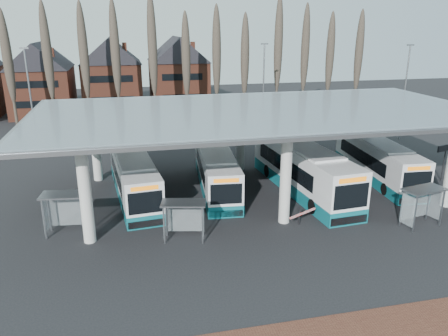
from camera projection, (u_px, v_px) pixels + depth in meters
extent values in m
plane|color=black|center=(298.00, 239.00, 25.82)|extent=(140.00, 140.00, 0.00)
cylinder|color=silver|center=(85.00, 194.00, 24.66)|extent=(0.70, 0.70, 6.00)
cylinder|color=silver|center=(95.00, 144.00, 34.85)|extent=(0.70, 0.70, 6.00)
cylinder|color=silver|center=(286.00, 178.00, 27.20)|extent=(0.70, 0.70, 6.00)
cylinder|color=silver|center=(240.00, 136.00, 37.39)|extent=(0.70, 0.70, 6.00)
cylinder|color=silver|center=(367.00, 129.00, 39.92)|extent=(0.70, 0.70, 6.00)
cube|color=gray|center=(261.00, 110.00, 31.28)|extent=(32.00, 16.00, 0.12)
cube|color=silver|center=(261.00, 109.00, 31.25)|extent=(31.50, 15.50, 0.04)
cone|color=#473D33|center=(9.00, 70.00, 49.48)|extent=(0.36, 0.36, 14.50)
ellipsoid|color=#473D33|center=(7.00, 54.00, 48.93)|extent=(1.10, 1.10, 11.02)
cone|color=#473D33|center=(47.00, 69.00, 50.32)|extent=(0.36, 0.36, 14.50)
ellipsoid|color=#473D33|center=(45.00, 53.00, 49.78)|extent=(1.10, 1.10, 11.02)
cone|color=#473D33|center=(83.00, 68.00, 51.17)|extent=(0.36, 0.36, 14.50)
ellipsoid|color=#473D33|center=(81.00, 53.00, 50.62)|extent=(1.10, 1.10, 11.02)
cone|color=#473D33|center=(118.00, 68.00, 52.01)|extent=(0.36, 0.36, 14.50)
ellipsoid|color=#473D33|center=(117.00, 52.00, 51.47)|extent=(1.10, 1.10, 11.02)
cone|color=#473D33|center=(152.00, 67.00, 52.86)|extent=(0.36, 0.36, 14.50)
ellipsoid|color=#473D33|center=(151.00, 52.00, 52.31)|extent=(1.10, 1.10, 11.02)
cone|color=#473D33|center=(184.00, 66.00, 53.70)|extent=(0.36, 0.36, 14.50)
ellipsoid|color=#473D33|center=(184.00, 52.00, 53.16)|extent=(1.10, 1.10, 11.02)
cone|color=#473D33|center=(216.00, 66.00, 54.55)|extent=(0.36, 0.36, 14.50)
ellipsoid|color=#473D33|center=(216.00, 51.00, 54.00)|extent=(1.10, 1.10, 11.02)
cone|color=#473D33|center=(247.00, 65.00, 55.39)|extent=(0.36, 0.36, 14.50)
ellipsoid|color=#473D33|center=(247.00, 51.00, 54.85)|extent=(1.10, 1.10, 11.02)
cone|color=#473D33|center=(277.00, 64.00, 56.24)|extent=(0.36, 0.36, 14.50)
ellipsoid|color=#473D33|center=(277.00, 50.00, 55.69)|extent=(1.10, 1.10, 11.02)
cone|color=#473D33|center=(306.00, 64.00, 57.08)|extent=(0.36, 0.36, 14.50)
ellipsoid|color=#473D33|center=(307.00, 50.00, 56.54)|extent=(1.10, 1.10, 11.02)
cone|color=#473D33|center=(334.00, 63.00, 57.92)|extent=(0.36, 0.36, 14.50)
ellipsoid|color=#473D33|center=(335.00, 50.00, 57.38)|extent=(1.10, 1.10, 11.02)
cone|color=#473D33|center=(361.00, 63.00, 58.77)|extent=(0.36, 0.36, 14.50)
ellipsoid|color=#473D33|center=(363.00, 49.00, 58.23)|extent=(1.10, 1.10, 11.02)
cube|color=brown|center=(43.00, 89.00, 61.15)|extent=(8.00, 10.00, 7.00)
pyramid|color=black|center=(37.00, 37.00, 58.97)|extent=(8.30, 10.30, 3.50)
cube|color=brown|center=(113.00, 87.00, 63.16)|extent=(8.00, 10.00, 7.00)
pyramid|color=black|center=(109.00, 37.00, 60.98)|extent=(8.30, 10.30, 3.50)
cube|color=brown|center=(178.00, 85.00, 65.17)|extent=(8.00, 10.00, 7.00)
pyramid|color=black|center=(177.00, 36.00, 62.98)|extent=(8.30, 10.30, 3.50)
cylinder|color=slate|center=(32.00, 104.00, 40.83)|extent=(0.16, 0.16, 10.00)
cube|color=slate|center=(24.00, 48.00, 39.24)|extent=(0.80, 0.15, 0.15)
cylinder|color=slate|center=(263.00, 90.00, 49.61)|extent=(0.16, 0.16, 10.00)
cube|color=slate|center=(265.00, 44.00, 48.02)|extent=(0.80, 0.15, 0.15)
cylinder|color=slate|center=(404.00, 94.00, 47.01)|extent=(0.16, 0.16, 10.00)
cube|color=slate|center=(411.00, 45.00, 45.42)|extent=(0.80, 0.15, 0.15)
cube|color=white|center=(134.00, 175.00, 31.76)|extent=(3.48, 11.50, 2.64)
cube|color=#0D5D68|center=(135.00, 191.00, 32.16)|extent=(3.50, 11.52, 0.85)
cube|color=white|center=(133.00, 157.00, 31.33)|extent=(2.80, 6.97, 0.17)
cube|color=black|center=(133.00, 172.00, 32.15)|extent=(3.21, 8.35, 1.04)
cube|color=black|center=(145.00, 203.00, 26.66)|extent=(2.11, 0.26, 1.41)
cube|color=black|center=(125.00, 153.00, 36.82)|extent=(2.04, 0.25, 1.13)
cube|color=orange|center=(145.00, 188.00, 26.36)|extent=(1.68, 0.21, 0.28)
cube|color=black|center=(147.00, 224.00, 27.11)|extent=(2.28, 0.29, 0.47)
cylinder|color=black|center=(125.00, 211.00, 28.59)|extent=(0.35, 0.93, 0.91)
cylinder|color=black|center=(158.00, 207.00, 29.24)|extent=(0.35, 0.93, 0.91)
cylinder|color=black|center=(116.00, 178.00, 34.80)|extent=(0.35, 0.93, 0.91)
cylinder|color=black|center=(143.00, 175.00, 35.45)|extent=(0.35, 0.93, 0.91)
cube|color=white|center=(216.00, 168.00, 33.33)|extent=(3.36, 11.26, 2.59)
cube|color=#0D5D68|center=(216.00, 184.00, 33.72)|extent=(3.38, 11.28, 0.83)
cube|color=white|center=(216.00, 151.00, 32.91)|extent=(2.72, 6.82, 0.17)
cube|color=black|center=(216.00, 165.00, 33.74)|extent=(3.11, 8.17, 1.02)
cube|color=black|center=(226.00, 194.00, 28.11)|extent=(2.07, 0.24, 1.39)
cube|color=black|center=(209.00, 148.00, 38.51)|extent=(2.00, 0.24, 1.11)
cube|color=orange|center=(226.00, 181.00, 27.83)|extent=(1.65, 0.20, 0.28)
cube|color=black|center=(226.00, 214.00, 28.55)|extent=(2.24, 0.28, 0.46)
cylinder|color=black|center=(207.00, 201.00, 30.27)|extent=(0.34, 0.91, 0.89)
cylinder|color=black|center=(237.00, 200.00, 30.54)|extent=(0.34, 0.91, 0.89)
cylinder|color=black|center=(199.00, 171.00, 36.63)|extent=(0.34, 0.91, 0.89)
cylinder|color=black|center=(224.00, 170.00, 36.89)|extent=(0.34, 0.91, 0.89)
cube|color=white|center=(303.00, 167.00, 32.83)|extent=(3.71, 13.08, 3.01)
cube|color=#0D5D68|center=(302.00, 185.00, 33.28)|extent=(3.74, 13.11, 0.97)
cube|color=white|center=(304.00, 147.00, 32.34)|extent=(3.05, 7.91, 0.19)
cube|color=black|center=(300.00, 163.00, 33.28)|extent=(3.48, 9.48, 1.18)
cube|color=black|center=(351.00, 196.00, 26.97)|extent=(2.41, 0.25, 1.61)
cube|color=black|center=(270.00, 144.00, 38.64)|extent=(2.33, 0.24, 1.29)
cube|color=orange|center=(353.00, 180.00, 26.63)|extent=(1.92, 0.20, 0.32)
cube|color=black|center=(349.00, 220.00, 27.48)|extent=(2.61, 0.28, 0.54)
cylinder|color=black|center=(313.00, 206.00, 29.21)|extent=(0.38, 1.05, 1.03)
cylinder|color=black|center=(346.00, 202.00, 29.91)|extent=(0.38, 1.05, 1.03)
cylinder|color=black|center=(268.00, 171.00, 36.34)|extent=(0.38, 1.05, 1.03)
cylinder|color=black|center=(295.00, 168.00, 37.04)|extent=(0.38, 1.05, 1.03)
cube|color=white|center=(378.00, 158.00, 35.60)|extent=(3.32, 11.58, 2.66)
cube|color=#0D5D68|center=(376.00, 173.00, 36.00)|extent=(3.34, 11.60, 0.86)
cube|color=white|center=(380.00, 142.00, 35.17)|extent=(2.72, 7.00, 0.17)
cube|color=black|center=(375.00, 156.00, 36.02)|extent=(3.10, 8.39, 1.05)
cube|color=black|center=(417.00, 181.00, 30.24)|extent=(2.13, 0.22, 1.43)
cube|color=black|center=(349.00, 140.00, 40.92)|extent=(2.06, 0.22, 1.14)
cube|color=orange|center=(419.00, 168.00, 29.94)|extent=(1.70, 0.18, 0.29)
cube|color=black|center=(414.00, 200.00, 30.69)|extent=(2.30, 0.26, 0.48)
cylinder|color=black|center=(385.00, 189.00, 32.44)|extent=(0.34, 0.93, 0.91)
cylinder|color=black|center=(413.00, 188.00, 32.75)|extent=(0.34, 0.93, 0.91)
cylinder|color=black|center=(347.00, 162.00, 38.97)|extent=(0.34, 0.93, 0.91)
cylinder|color=black|center=(370.00, 161.00, 39.28)|extent=(0.34, 0.93, 0.91)
cube|color=gray|center=(44.00, 220.00, 25.50)|extent=(0.09, 0.09, 2.50)
cube|color=gray|center=(86.00, 218.00, 25.74)|extent=(0.09, 0.09, 2.50)
cube|color=gray|center=(49.00, 212.00, 26.54)|extent=(0.09, 0.09, 2.50)
cube|color=gray|center=(90.00, 210.00, 26.78)|extent=(0.09, 0.09, 2.50)
cube|color=gray|center=(65.00, 195.00, 25.74)|extent=(2.95, 1.72, 0.10)
cube|color=silver|center=(70.00, 210.00, 26.69)|extent=(2.39, 0.32, 2.00)
cube|color=silver|center=(46.00, 215.00, 26.00)|extent=(0.17, 1.10, 2.00)
cube|color=silver|center=(89.00, 213.00, 26.25)|extent=(0.17, 1.10, 2.00)
cube|color=gray|center=(164.00, 226.00, 24.99)|extent=(0.09, 0.09, 2.29)
cube|color=gray|center=(202.00, 226.00, 24.99)|extent=(0.09, 0.09, 2.29)
cube|color=gray|center=(166.00, 218.00, 25.95)|extent=(0.09, 0.09, 2.29)
cube|color=gray|center=(203.00, 218.00, 25.94)|extent=(0.09, 0.09, 2.29)
cube|color=gray|center=(183.00, 203.00, 25.10)|extent=(2.78, 1.82, 0.09)
cube|color=silver|center=(185.00, 217.00, 25.97)|extent=(2.15, 0.52, 1.83)
cube|color=silver|center=(164.00, 221.00, 25.45)|extent=(0.26, 0.99, 1.83)
cube|color=silver|center=(204.00, 221.00, 25.45)|extent=(0.26, 0.99, 1.83)
cube|color=gray|center=(415.00, 214.00, 26.36)|extent=(0.09, 0.09, 2.39)
cube|color=gray|center=(442.00, 208.00, 27.26)|extent=(0.09, 0.09, 2.39)
cube|color=gray|center=(402.00, 208.00, 27.27)|extent=(0.09, 0.09, 2.39)
cube|color=gray|center=(428.00, 202.00, 28.17)|extent=(0.09, 0.09, 2.39)
cube|color=gray|center=(425.00, 189.00, 26.88)|extent=(2.90, 1.85, 0.10)
cube|color=silver|center=(415.00, 204.00, 27.75)|extent=(2.26, 0.50, 1.92)
cube|color=silver|center=(408.00, 210.00, 26.78)|extent=(0.25, 1.04, 1.92)
cube|color=silver|center=(436.00, 204.00, 27.72)|extent=(0.25, 1.04, 1.92)
cylinder|color=black|center=(444.00, 163.00, 35.15)|extent=(0.09, 0.09, 2.96)
cube|color=black|center=(446.00, 148.00, 34.74)|extent=(1.98, 0.70, 0.51)
cube|color=black|center=(299.00, 216.00, 27.57)|extent=(0.08, 0.08, 1.17)
cube|color=red|center=(303.00, 213.00, 26.95)|extent=(2.13, 1.16, 0.11)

